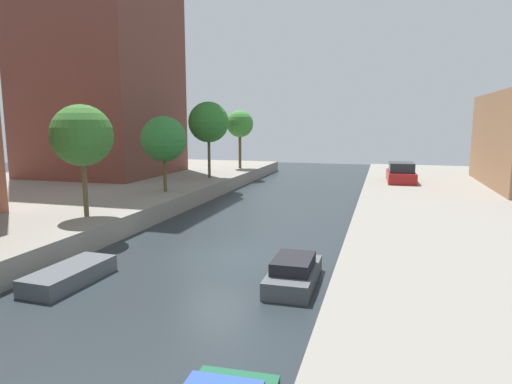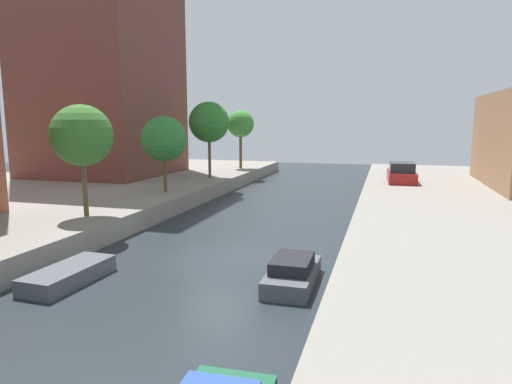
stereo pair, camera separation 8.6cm
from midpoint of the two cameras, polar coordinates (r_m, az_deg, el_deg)
name	(u,v)px [view 2 (the right image)]	position (r m, az deg, el deg)	size (l,w,h in m)	color
ground_plane	(213,258)	(17.68, -5.38, -8.39)	(84.00, 84.00, 0.00)	#232B30
apartment_tower_far	(100,20)	(39.83, -19.37, 20.13)	(10.00, 10.39, 24.65)	brown
street_tree_2	(82,136)	(21.40, -21.39, 6.76)	(2.75, 2.75, 5.06)	brown
street_tree_3	(164,139)	(27.88, -11.66, 6.69)	(2.78, 2.78, 4.66)	#4F4926
street_tree_4	(209,122)	(34.46, -5.99, 8.91)	(3.10, 3.10, 5.84)	brown
street_tree_5	(240,124)	(41.65, -1.95, 8.71)	(2.49, 2.49, 5.39)	brown
parked_car	(401,174)	(33.70, 18.27, 2.24)	(2.05, 4.24, 1.43)	maroon
moored_boat_left_2	(69,275)	(16.11, -22.79, -9.77)	(1.47, 3.29, 0.55)	#4C5156
moored_boat_right_2	(293,273)	(14.75, 4.90, -10.32)	(1.48, 3.36, 0.94)	#4C5156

